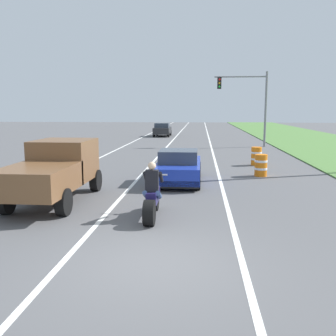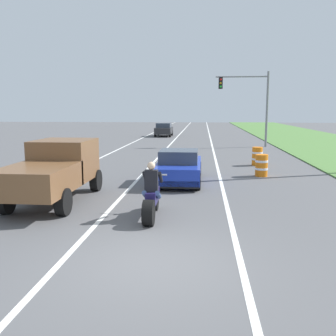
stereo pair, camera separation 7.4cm
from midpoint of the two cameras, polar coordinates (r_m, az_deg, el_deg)
The scene contains 11 objects.
ground_plane at distance 7.81m, azimuth -2.35°, elevation -14.05°, with size 160.00×160.00×0.00m, color #565659.
lane_stripe_left_solid at distance 28.03m, azimuth -7.89°, elevation 2.62°, with size 0.14×120.00×0.01m, color white.
lane_stripe_right_solid at distance 27.30m, azimuth 7.00°, elevation 2.47°, with size 0.14×120.00×0.01m, color white.
lane_stripe_centre_dashed at distance 27.43m, azimuth -0.54°, elevation 2.56°, with size 0.14×120.00×0.01m, color white.
motorcycle_with_rider at distance 10.48m, azimuth -2.31°, elevation -4.62°, with size 0.70×2.21×1.62m.
sports_car_blue at distance 15.82m, azimuth 1.81°, elevation 0.13°, with size 1.84×4.30×1.37m.
pickup_truck_left_lane_brown at distance 12.93m, azimuth -16.63°, elevation -0.07°, with size 2.02×4.80×1.98m.
traffic_light_mast_near at distance 31.42m, azimuth 12.58°, elevation 10.41°, with size 4.23×0.34×6.00m.
construction_barrel_nearest at distance 17.69m, azimuth 14.10°, elevation 0.40°, with size 0.58×0.58×1.00m.
construction_barrel_mid at distance 21.07m, azimuth 13.46°, elevation 1.75°, with size 0.58×0.58×1.00m.
distant_car_far_ahead at distance 42.53m, azimuth -0.58°, elevation 5.87°, with size 1.80×4.00×1.50m.
Camera 2 is at (1.01, -7.12, 3.05)m, focal length 40.22 mm.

